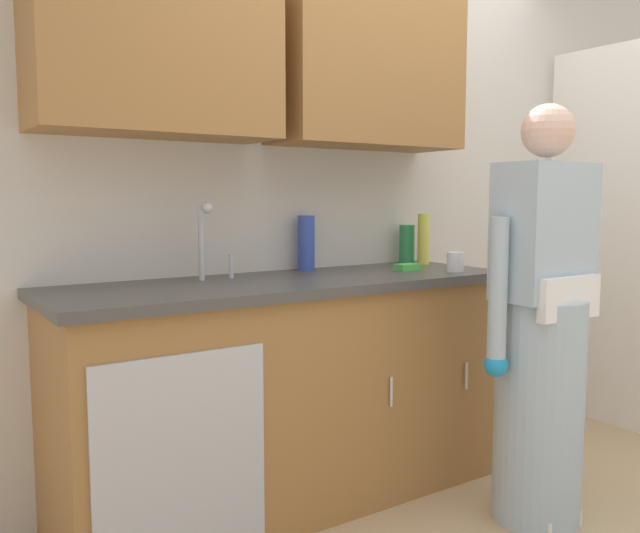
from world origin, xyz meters
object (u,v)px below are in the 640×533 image
bottle_water_short (306,243)px  sponge (407,267)px  bottle_cleaner_spray (407,244)px  cup_by_sink (455,262)px  person_at_sink (541,347)px  bottle_soap (424,239)px  sink (227,287)px

bottle_water_short → sponge: bottle_water_short is taller
bottle_water_short → sponge: bearing=-35.0°
bottle_cleaner_spray → sponge: 0.36m
bottle_water_short → cup_by_sink: 0.68m
person_at_sink → sponge: bearing=99.8°
bottle_soap → bottle_cleaner_spray: (-0.03, 0.09, -0.03)m
bottle_soap → cup_by_sink: 0.36m
sink → bottle_cleaner_spray: bearing=11.4°
sink → bottle_water_short: (0.51, 0.23, 0.14)m
sink → bottle_water_short: 0.58m
bottle_water_short → cup_by_sink: size_ratio=2.87×
person_at_sink → sponge: 0.71m
bottle_cleaner_spray → sponge: bearing=-130.9°
cup_by_sink → bottle_cleaner_spray: bearing=79.2°
person_at_sink → bottle_cleaner_spray: (0.11, 0.92, 0.34)m
person_at_sink → sponge: size_ratio=14.73×
person_at_sink → bottle_soap: size_ratio=6.43×
bottle_cleaner_spray → cup_by_sink: size_ratio=2.23×
bottle_soap → sink: bearing=-173.4°
person_at_sink → bottle_water_short: person_at_sink is taller
bottle_soap → bottle_cleaner_spray: bearing=108.3°
bottle_soap → sponge: bottle_soap is taller
bottle_cleaner_spray → sponge: bottle_cleaner_spray is taller
bottle_water_short → bottle_cleaner_spray: bottle_water_short is taller
sink → bottle_soap: 1.16m
bottle_water_short → bottle_cleaner_spray: bearing=-0.2°
person_at_sink → bottle_soap: (0.14, 0.83, 0.37)m
bottle_soap → bottle_water_short: bottle_soap is taller
person_at_sink → bottle_cleaner_spray: size_ratio=8.36×
bottle_soap → bottle_cleaner_spray: size_ratio=1.30×
bottle_soap → sponge: 0.33m
person_at_sink → bottle_cleaner_spray: bearing=83.0°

